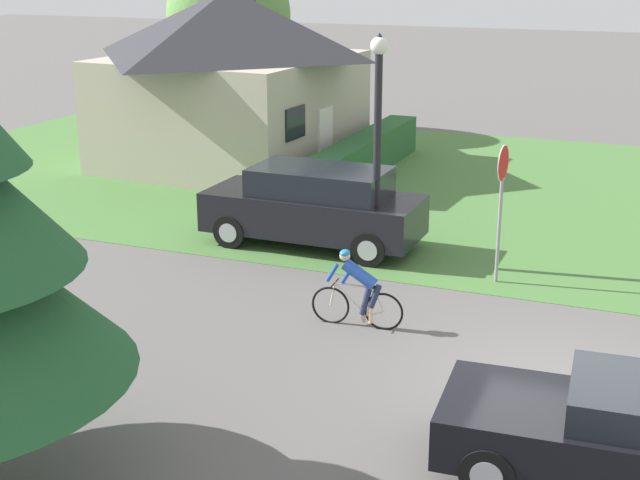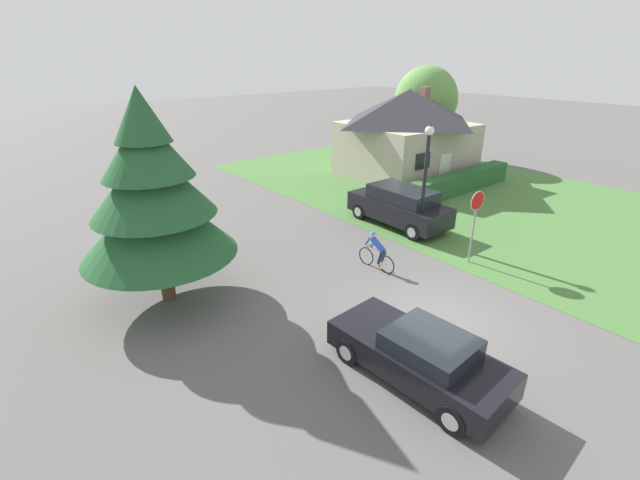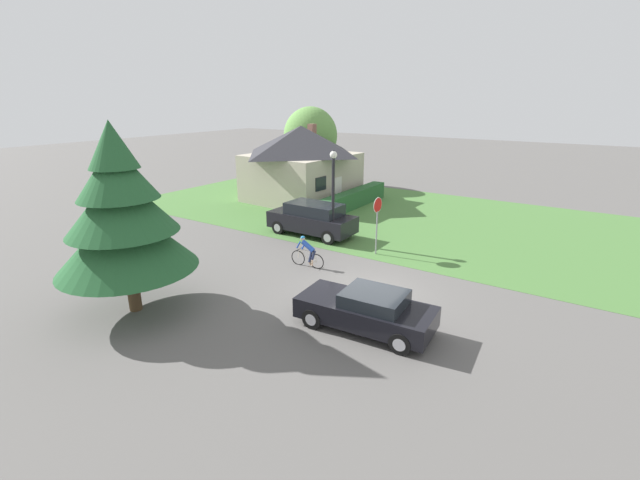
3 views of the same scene
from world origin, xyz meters
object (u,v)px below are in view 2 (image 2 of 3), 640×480
object	(u,v)px
parked_suv_right	(399,206)
street_lamp	(426,170)
cyclist	(377,252)
deciduous_tree_right	(426,100)
conifer_tall_near	(153,195)
cottage_house	(406,132)
stop_sign	(476,213)
sedan_left_lane	(419,356)

from	to	relation	value
parked_suv_right	street_lamp	size ratio (longest dim) A/B	1.01
cyclist	deciduous_tree_right	xyz separation A→B (m)	(15.91, 10.76, 3.50)
conifer_tall_near	deciduous_tree_right	size ratio (longest dim) A/B	1.00
cottage_house	stop_sign	size ratio (longest dim) A/B	2.82
cottage_house	cyclist	world-z (taller)	cottage_house
cyclist	stop_sign	world-z (taller)	stop_sign
cyclist	stop_sign	distance (m)	3.87
cyclist	stop_sign	xyz separation A→B (m)	(3.15, -1.83, 1.31)
sedan_left_lane	parked_suv_right	xyz separation A→B (m)	(7.42, 7.18, 0.24)
cottage_house	conifer_tall_near	distance (m)	18.35
parked_suv_right	conifer_tall_near	world-z (taller)	conifer_tall_near
cyclist	cottage_house	bearing A→B (deg)	-57.37
parked_suv_right	conifer_tall_near	distance (m)	11.04
stop_sign	deciduous_tree_right	world-z (taller)	deciduous_tree_right
conifer_tall_near	deciduous_tree_right	xyz separation A→B (m)	(22.65, 7.97, 0.67)
cottage_house	cyclist	bearing A→B (deg)	-139.44
cyclist	parked_suv_right	bearing A→B (deg)	-62.43
parked_suv_right	stop_sign	world-z (taller)	stop_sign
stop_sign	conifer_tall_near	world-z (taller)	conifer_tall_near
stop_sign	conifer_tall_near	xyz separation A→B (m)	(-9.89, 4.62, 1.52)
parked_suv_right	conifer_tall_near	xyz separation A→B (m)	(-10.73, 0.33, 2.59)
stop_sign	deciduous_tree_right	size ratio (longest dim) A/B	0.43
street_lamp	deciduous_tree_right	bearing A→B (deg)	38.64
sedan_left_lane	deciduous_tree_right	xyz separation A→B (m)	(19.34, 15.48, 3.51)
stop_sign	conifer_tall_near	bearing A→B (deg)	-19.93
cyclist	deciduous_tree_right	world-z (taller)	deciduous_tree_right
sedan_left_lane	stop_sign	xyz separation A→B (m)	(6.58, 2.90, 1.31)
stop_sign	deciduous_tree_right	distance (m)	18.06
cyclist	stop_sign	bearing A→B (deg)	-124.18
street_lamp	deciduous_tree_right	distance (m)	15.89
sedan_left_lane	conifer_tall_near	distance (m)	8.69
cyclist	street_lamp	xyz separation A→B (m)	(3.54, 0.87, 2.32)
cottage_house	conifer_tall_near	bearing A→B (deg)	-159.42
parked_suv_right	stop_sign	xyz separation A→B (m)	(-0.84, -4.28, 1.07)
cyclist	street_lamp	distance (m)	4.32
parked_suv_right	cottage_house	bearing A→B (deg)	-50.29
cyclist	conifer_tall_near	distance (m)	7.82
sedan_left_lane	deciduous_tree_right	world-z (taller)	deciduous_tree_right
parked_suv_right	deciduous_tree_right	distance (m)	14.89
stop_sign	cottage_house	bearing A→B (deg)	-122.68
stop_sign	street_lamp	distance (m)	2.90
cyclist	stop_sign	size ratio (longest dim) A/B	0.60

